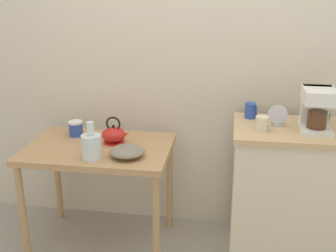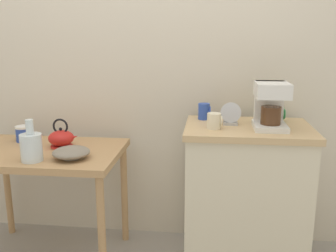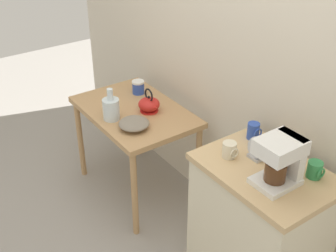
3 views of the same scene
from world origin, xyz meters
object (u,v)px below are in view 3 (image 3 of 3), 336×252
object	(u,v)px
bowl_stoneware	(134,124)
glass_carafe_vase	(111,108)
coffee_maker	(281,159)
mug_small_cream	(230,150)
table_clock	(257,150)
teakettle	(149,104)
mug_tall_green	(315,170)
canister_enamel	(138,87)
mug_blue	(254,131)

from	to	relation	value
bowl_stoneware	glass_carafe_vase	bearing A→B (deg)	-162.67
bowl_stoneware	coffee_maker	bearing A→B (deg)	9.65
mug_small_cream	table_clock	bearing A→B (deg)	48.96
mug_small_cream	teakettle	bearing A→B (deg)	175.17
mug_small_cream	mug_tall_green	size ratio (longest dim) A/B	1.00
mug_tall_green	canister_enamel	bearing A→B (deg)	-177.58
bowl_stoneware	mug_blue	bearing A→B (deg)	27.16
mug_blue	table_clock	distance (m)	0.20
canister_enamel	mug_blue	world-z (taller)	mug_blue
teakettle	mug_tall_green	world-z (taller)	mug_tall_green
bowl_stoneware	mug_small_cream	xyz separation A→B (m)	(0.79, 0.13, 0.17)
mug_small_cream	table_clock	distance (m)	0.14
glass_carafe_vase	canister_enamel	size ratio (longest dim) A/B	2.26
glass_carafe_vase	table_clock	world-z (taller)	table_clock
bowl_stoneware	mug_blue	distance (m)	0.84
coffee_maker	table_clock	xyz separation A→B (m)	(-0.21, 0.06, -0.08)
glass_carafe_vase	mug_small_cream	world-z (taller)	mug_small_cream
glass_carafe_vase	table_clock	distance (m)	1.14
mug_small_cream	mug_blue	distance (m)	0.25
teakettle	mug_blue	size ratio (longest dim) A/B	1.92
mug_tall_green	mug_blue	xyz separation A→B (m)	(-0.45, 0.00, 0.01)
teakettle	coffee_maker	xyz separation A→B (m)	(1.24, -0.03, 0.25)
mug_blue	mug_tall_green	bearing A→B (deg)	-0.57
mug_blue	table_clock	size ratio (longest dim) A/B	0.76
canister_enamel	mug_tall_green	distance (m)	1.62
coffee_maker	table_clock	world-z (taller)	coffee_maker
table_clock	bowl_stoneware	bearing A→B (deg)	-164.64
bowl_stoneware	canister_enamel	xyz separation A→B (m)	(-0.43, 0.30, 0.02)
bowl_stoneware	glass_carafe_vase	size ratio (longest dim) A/B	0.90
teakettle	mug_small_cream	size ratio (longest dim) A/B	2.15
coffee_maker	mug_tall_green	size ratio (longest dim) A/B	2.94
bowl_stoneware	mug_small_cream	distance (m)	0.82
mug_small_cream	bowl_stoneware	bearing A→B (deg)	-170.34
mug_tall_green	mug_blue	size ratio (longest dim) A/B	0.89
glass_carafe_vase	teakettle	bearing A→B (deg)	77.83
glass_carafe_vase	canister_enamel	world-z (taller)	glass_carafe_vase
bowl_stoneware	glass_carafe_vase	world-z (taller)	glass_carafe_vase
mug_tall_green	coffee_maker	bearing A→B (deg)	-112.24
mug_tall_green	bowl_stoneware	bearing A→B (deg)	-162.52
canister_enamel	mug_blue	xyz separation A→B (m)	(1.16, 0.07, 0.16)
coffee_maker	mug_tall_green	xyz separation A→B (m)	(0.07, 0.18, -0.10)
glass_carafe_vase	canister_enamel	xyz separation A→B (m)	(-0.23, 0.36, -0.03)
bowl_stoneware	glass_carafe_vase	distance (m)	0.21
mug_blue	table_clock	bearing A→B (deg)	-40.07
glass_carafe_vase	coffee_maker	bearing A→B (deg)	10.86
bowl_stoneware	table_clock	world-z (taller)	table_clock
teakettle	glass_carafe_vase	xyz separation A→B (m)	(-0.06, -0.28, 0.03)
teakettle	canister_enamel	world-z (taller)	teakettle
teakettle	bowl_stoneware	bearing A→B (deg)	-56.63
coffee_maker	teakettle	bearing A→B (deg)	178.78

